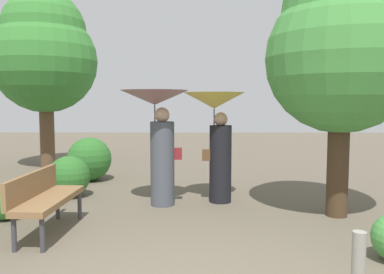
% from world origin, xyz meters
% --- Properties ---
extents(person_left, '(1.15, 1.15, 1.97)m').
position_xyz_m(person_left, '(-0.57, 3.39, 1.37)').
color(person_left, '#474C56').
rests_on(person_left, ground).
extents(person_right, '(1.06, 1.06, 1.94)m').
position_xyz_m(person_right, '(0.44, 3.61, 1.36)').
color(person_right, black).
rests_on(person_right, ground).
extents(park_bench, '(0.54, 1.52, 0.83)m').
position_xyz_m(park_bench, '(-1.97, 1.90, 0.51)').
color(park_bench, '#38383D').
rests_on(park_bench, ground).
extents(tree_near_right, '(2.28, 2.28, 3.99)m').
position_xyz_m(tree_near_right, '(2.26, 2.76, 2.63)').
color(tree_near_right, '#42301E').
rests_on(tree_near_right, ground).
extents(tree_mid_left, '(2.76, 2.76, 4.74)m').
position_xyz_m(tree_mid_left, '(-3.96, 7.37, 3.11)').
color(tree_mid_left, brown).
rests_on(tree_mid_left, ground).
extents(bush_path_left, '(0.77, 0.77, 0.77)m').
position_xyz_m(bush_path_left, '(-2.30, 3.96, 0.39)').
color(bush_path_left, '#2D6B28').
rests_on(bush_path_left, ground).
extents(bush_path_right, '(0.98, 0.98, 0.98)m').
position_xyz_m(bush_path_right, '(-2.32, 5.50, 0.49)').
color(bush_path_right, '#2D6B28').
rests_on(bush_path_right, ground).
extents(bush_behind_bench, '(0.52, 0.52, 0.52)m').
position_xyz_m(bush_behind_bench, '(-2.81, 2.52, 0.26)').
color(bush_behind_bench, '#387F33').
rests_on(bush_behind_bench, ground).
extents(path_marker_post, '(0.12, 0.12, 0.62)m').
position_xyz_m(path_marker_post, '(1.50, 0.13, 0.31)').
color(path_marker_post, gray).
rests_on(path_marker_post, ground).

